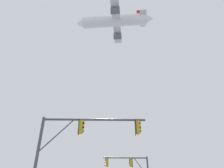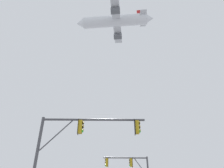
{
  "view_description": "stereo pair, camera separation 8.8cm",
  "coord_description": "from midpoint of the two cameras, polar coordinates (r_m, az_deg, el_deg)",
  "views": [
    {
      "loc": [
        -0.14,
        -6.08,
        1.38
      ],
      "look_at": [
        0.33,
        18.52,
        16.05
      ],
      "focal_mm": 33.21,
      "sensor_mm": 36.0,
      "label": 1
    },
    {
      "loc": [
        -0.05,
        -6.08,
        1.38
      ],
      "look_at": [
        0.33,
        18.52,
        16.05
      ],
      "focal_mm": 33.21,
      "sensor_mm": 36.0,
      "label": 2
    }
  ],
  "objects": [
    {
      "name": "signal_pole_near",
      "position": [
        14.34,
        -9.9,
        -15.23
      ],
      "size": [
        7.17,
        0.47,
        6.78
      ],
      "color": "#4C4C51",
      "rests_on": "ground"
    },
    {
      "name": "airplane",
      "position": [
        60.94,
        0.69,
        16.89
      ],
      "size": [
        21.91,
        16.93,
        5.97
      ],
      "color": "white"
    }
  ]
}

